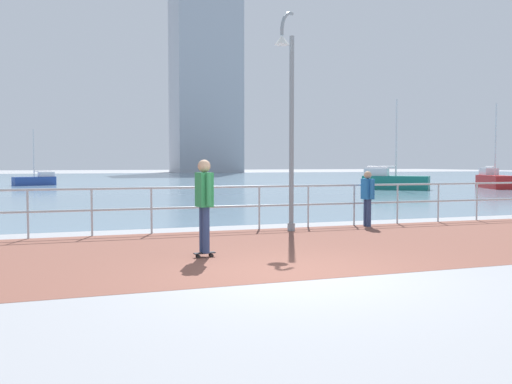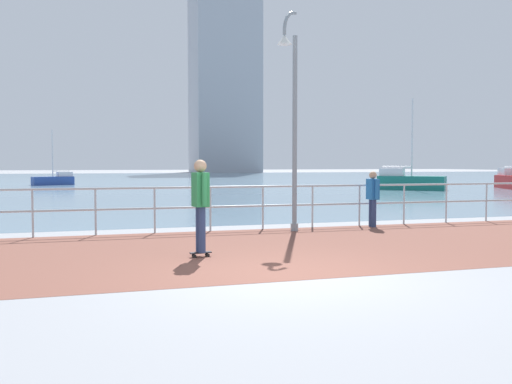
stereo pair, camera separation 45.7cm
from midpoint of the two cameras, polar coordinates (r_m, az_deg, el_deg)
ground at (r=47.93m, az=-15.23°, el=0.83°), size 220.00×220.00×0.00m
brick_paving at (r=10.87m, az=-2.55°, el=-6.05°), size 28.00×6.11×0.01m
harbor_water at (r=58.47m, az=-15.89°, el=1.19°), size 180.00×88.00×0.00m
waterfront_railing at (r=13.73m, az=-6.14°, el=-0.87°), size 25.25×0.06×1.15m
lamppost at (r=13.66m, az=2.52°, el=8.61°), size 0.68×0.63×5.51m
skateboarder at (r=9.88m, az=-6.81°, el=-0.70°), size 0.41×0.56×1.79m
bystander at (r=15.00m, az=10.84°, el=-0.24°), size 0.25×0.55×1.51m
sailboat_white at (r=46.71m, az=-22.50°, el=1.18°), size 3.33×2.07×4.47m
sailboat_navy at (r=41.49m, az=23.54°, el=1.16°), size 2.91×4.42×5.97m
sailboat_yellow at (r=37.10m, az=13.96°, el=1.14°), size 4.03×3.87×5.99m
tower_brick at (r=113.35m, az=-5.52°, el=13.26°), size 12.94×12.07×45.60m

